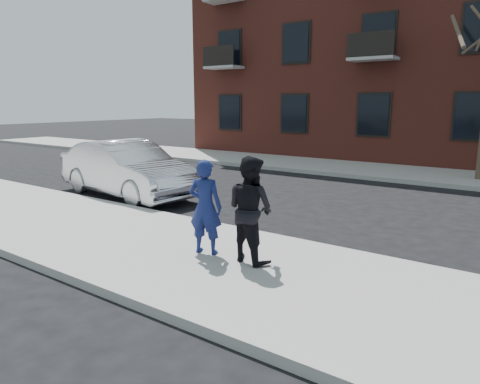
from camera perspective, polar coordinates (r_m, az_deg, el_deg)
The scene contains 9 objects.
ground at distance 8.60m, azimuth -12.15°, elevation -6.82°, with size 100.00×100.00×0.00m, color black.
near_sidewalk at distance 8.42m, azimuth -13.42°, elevation -6.75°, with size 50.00×3.50×0.15m, color #97958F.
near_curb at distance 9.64m, azimuth -5.43°, elevation -4.09°, with size 50.00×0.10×0.15m, color #999691.
far_sidewalk at distance 18.00m, azimuth 14.96°, elevation 3.01°, with size 50.00×3.50×0.15m, color #97958F.
far_curb at distance 16.33m, azimuth 12.78°, elevation 2.26°, with size 50.00×0.10×0.15m, color #999691.
apartment_building at distance 24.09m, azimuth 26.42°, elevation 18.89°, with size 24.30×10.30×12.30m.
silver_sedan at distance 12.92m, azimuth -14.82°, elevation 2.98°, with size 1.71×4.91×1.62m, color silver.
man_hoodie at distance 7.30m, azimuth -4.64°, elevation -2.01°, with size 0.68×0.54×1.64m.
man_peacoat at distance 6.92m, azimuth 1.37°, elevation -2.32°, with size 0.96×0.81×1.74m.
Camera 1 is at (6.03, -5.50, 2.71)m, focal length 32.00 mm.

